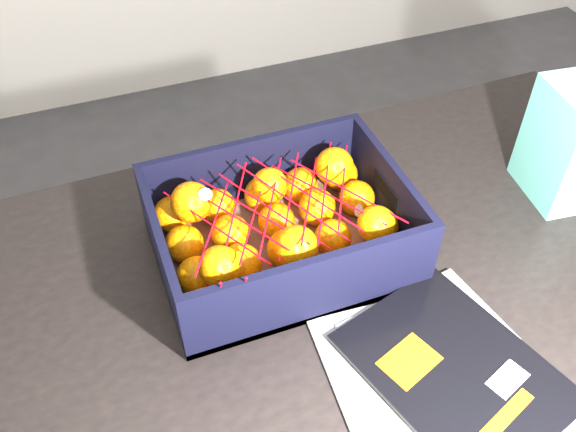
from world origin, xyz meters
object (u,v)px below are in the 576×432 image
object	(u,v)px
table	(371,317)
magazine_stack	(443,375)
produce_crate	(281,235)
retail_carton	(567,144)

from	to	relation	value
table	magazine_stack	distance (m)	0.22
table	produce_crate	xyz separation A→B (m)	(-0.12, 0.10, 0.14)
magazine_stack	table	bearing A→B (deg)	91.28
magazine_stack	produce_crate	xyz separation A→B (m)	(-0.12, 0.29, 0.03)
table	retail_carton	xyz separation A→B (m)	(0.37, 0.07, 0.20)
magazine_stack	retail_carton	world-z (taller)	retail_carton
table	retail_carton	world-z (taller)	retail_carton
table	magazine_stack	world-z (taller)	magazine_stack
magazine_stack	produce_crate	world-z (taller)	produce_crate
table	magazine_stack	size ratio (longest dim) A/B	3.71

